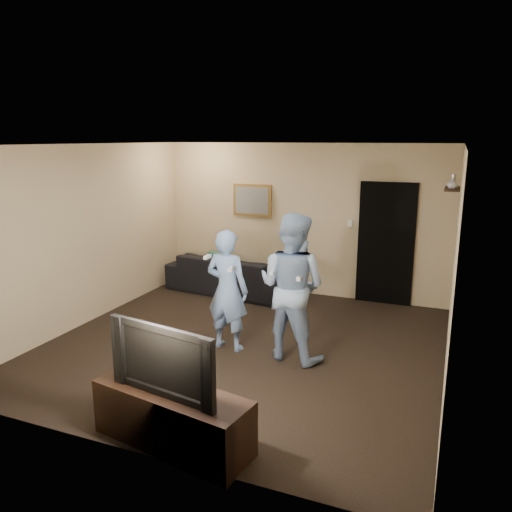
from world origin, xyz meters
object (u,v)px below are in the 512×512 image
at_px(tv_console, 172,418).
at_px(wii_player_right, 292,287).
at_px(wii_player_left, 227,290).
at_px(television, 170,357).
at_px(sofa, 231,274).

height_order(tv_console, wii_player_right, wii_player_right).
relative_size(tv_console, wii_player_right, 0.82).
bearing_deg(wii_player_left, television, -78.17).
relative_size(wii_player_left, wii_player_right, 0.86).
relative_size(tv_console, television, 1.34).
distance_m(tv_console, television, 0.59).
bearing_deg(sofa, wii_player_left, 120.42).
height_order(wii_player_left, wii_player_right, wii_player_right).
relative_size(tv_console, wii_player_left, 0.95).
height_order(tv_console, television, television).
bearing_deg(wii_player_left, tv_console, -78.17).
bearing_deg(wii_player_right, tv_console, -100.68).
height_order(television, wii_player_right, wii_player_right).
bearing_deg(wii_player_right, sofa, 130.04).
bearing_deg(television, sofa, 117.93).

